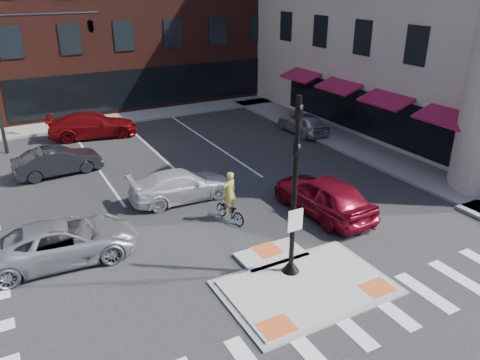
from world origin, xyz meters
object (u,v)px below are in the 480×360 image
bg_car_dark (58,161)px  bg_car_red (93,125)px  white_pickup (181,185)px  cyclist (230,205)px  red_sedan (324,195)px  bg_car_silver (303,123)px  silver_suv (63,241)px

bg_car_dark → bg_car_red: bg_car_red is taller
white_pickup → bg_car_red: 11.17m
white_pickup → cyclist: 3.02m
white_pickup → bg_car_dark: 7.23m
bg_car_dark → bg_car_red: 6.07m
red_sedan → bg_car_dark: red_sedan is taller
white_pickup → bg_car_dark: (-4.38, 5.75, 0.02)m
red_sedan → bg_car_silver: bearing=-124.4°
bg_car_red → bg_car_silver: bearing=-104.8°
red_sedan → white_pickup: 6.28m
silver_suv → bg_car_dark: silver_suv is taller
red_sedan → bg_car_silver: 11.19m
silver_suv → white_pickup: (5.51, 2.60, -0.04)m
bg_car_red → red_sedan: bearing=-147.4°
cyclist → bg_car_silver: bearing=-151.5°
red_sedan → bg_car_silver: red_sedan is taller
silver_suv → bg_car_red: bearing=-12.7°
white_pickup → cyclist: (0.94, -2.87, 0.05)m
bg_car_silver → cyclist: bearing=40.3°
silver_suv → white_pickup: size_ratio=1.11×
silver_suv → red_sedan: size_ratio=1.05×
bg_car_silver → bg_car_red: (-11.96, 5.67, 0.09)m
bg_car_red → white_pickup: bearing=-161.9°
silver_suv → red_sedan: (10.20, -1.56, 0.12)m
silver_suv → bg_car_silver: 17.90m
red_sedan → white_pickup: red_sedan is taller
white_pickup → bg_car_silver: bg_car_silver is taller
white_pickup → cyclist: cyclist is taller
cyclist → bg_car_dark: bearing=-70.6°
white_pickup → cyclist: size_ratio=2.15×
red_sedan → bg_car_silver: (5.81, 9.56, -0.16)m
bg_car_dark → cyclist: bearing=-152.3°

